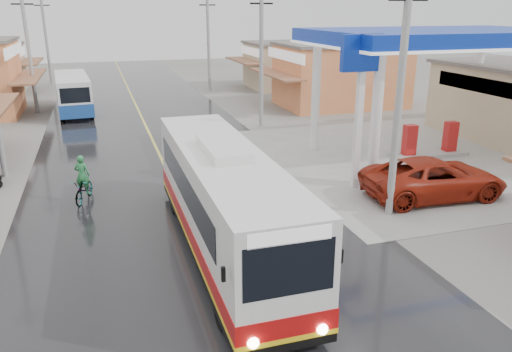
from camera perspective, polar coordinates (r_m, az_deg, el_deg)
The scene contains 10 objects.
ground at distance 16.42m, azimuth -6.46°, elevation -7.26°, with size 120.00×120.00×0.00m, color slate.
road at distance 30.51m, azimuth -12.06°, elevation 4.71°, with size 12.00×90.00×0.02m, color black.
centre_line at distance 30.50m, azimuth -12.06°, elevation 4.73°, with size 0.15×90.00×0.01m, color #D8CC4C.
shopfronts_right at distance 32.68m, azimuth 15.79°, elevation 5.31°, with size 11.00×44.00×4.80m, color beige, non-canonical shape.
utility_poles_left at distance 31.66m, azimuth -24.96°, elevation 3.85°, with size 1.60×50.00×8.00m, color gray, non-canonical shape.
utility_poles_right at distance 31.89m, azimuth 0.58°, elevation 5.70°, with size 1.60×36.00×8.00m, color gray, non-canonical shape.
coach_bus at distance 15.03m, azimuth -3.73°, elevation -2.80°, with size 2.63×10.98×3.42m.
second_bus at distance 38.08m, azimuth -20.17°, elevation 8.89°, with size 2.72×8.11×2.65m.
jeepney at distance 20.82m, azimuth 19.66°, elevation -0.23°, with size 2.62×5.69×1.58m, color maroon.
cyclist at distance 20.36m, azimuth -19.10°, elevation -1.08°, with size 1.13×1.87×1.90m.
Camera 1 is at (-2.67, -14.54, 7.13)m, focal length 35.00 mm.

